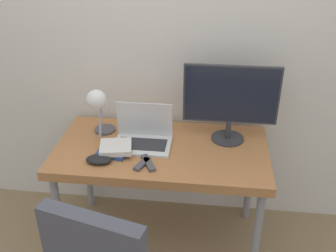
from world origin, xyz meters
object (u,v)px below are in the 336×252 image
(laptop, at_px, (143,136))
(game_controller, at_px, (99,159))
(book_stack, at_px, (115,149))
(desk_lamp, at_px, (98,104))
(monitor, at_px, (231,99))

(laptop, height_order, game_controller, laptop)
(book_stack, bearing_deg, laptop, 41.28)
(desk_lamp, height_order, book_stack, desk_lamp)
(book_stack, bearing_deg, game_controller, -123.71)
(laptop, relative_size, desk_lamp, 1.02)
(monitor, relative_size, game_controller, 3.85)
(book_stack, xyz_separation_m, game_controller, (-0.07, -0.11, -0.01))
(game_controller, bearing_deg, laptop, 47.09)
(desk_lamp, xyz_separation_m, game_controller, (0.06, -0.28, -0.23))
(laptop, height_order, monitor, monitor)
(laptop, relative_size, monitor, 0.61)
(monitor, height_order, game_controller, monitor)
(laptop, distance_m, monitor, 0.61)
(laptop, height_order, desk_lamp, desk_lamp)
(game_controller, bearing_deg, monitor, 25.73)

